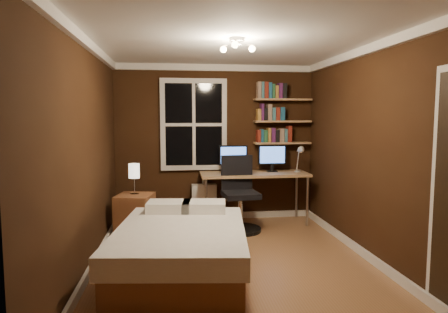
{
  "coord_description": "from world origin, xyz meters",
  "views": [
    {
      "loc": [
        -0.67,
        -4.34,
        1.68
      ],
      "look_at": [
        -0.07,
        0.45,
        1.19
      ],
      "focal_mm": 32.0,
      "sensor_mm": 36.0,
      "label": 1
    }
  ],
  "objects": [
    {
      "name": "floor",
      "position": [
        0.0,
        0.0,
        0.0
      ],
      "size": [
        4.2,
        4.2,
        0.0
      ],
      "primitive_type": "plane",
      "color": "#8D5D38",
      "rests_on": "ground"
    },
    {
      "name": "wall_back",
      "position": [
        0.0,
        2.1,
        1.25
      ],
      "size": [
        3.2,
        0.04,
        2.5
      ],
      "primitive_type": "cube",
      "color": "black",
      "rests_on": "ground"
    },
    {
      "name": "wall_left",
      "position": [
        -1.6,
        0.0,
        1.25
      ],
      "size": [
        0.04,
        4.2,
        2.5
      ],
      "primitive_type": "cube",
      "color": "black",
      "rests_on": "ground"
    },
    {
      "name": "wall_right",
      "position": [
        1.6,
        0.0,
        1.25
      ],
      "size": [
        0.04,
        4.2,
        2.5
      ],
      "primitive_type": "cube",
      "color": "black",
      "rests_on": "ground"
    },
    {
      "name": "ceiling",
      "position": [
        0.0,
        0.0,
        2.5
      ],
      "size": [
        3.2,
        4.2,
        0.02
      ],
      "primitive_type": "cube",
      "color": "white",
      "rests_on": "wall_back"
    },
    {
      "name": "window",
      "position": [
        -0.35,
        2.06,
        1.55
      ],
      "size": [
        1.06,
        0.06,
        1.46
      ],
      "primitive_type": "cube",
      "color": "silver",
      "rests_on": "wall_back"
    },
    {
      "name": "ceiling_fixture",
      "position": [
        0.0,
        -0.1,
        2.4
      ],
      "size": [
        0.44,
        0.44,
        0.18
      ],
      "primitive_type": null,
      "color": "beige",
      "rests_on": "ceiling"
    },
    {
      "name": "bookshelf_lower",
      "position": [
        1.08,
        1.98,
        1.25
      ],
      "size": [
        0.92,
        0.22,
        0.03
      ],
      "primitive_type": "cube",
      "color": "#996D4A",
      "rests_on": "wall_back"
    },
    {
      "name": "books_row_lower",
      "position": [
        1.08,
        1.98,
        1.38
      ],
      "size": [
        0.54,
        0.16,
        0.23
      ],
      "primitive_type": null,
      "color": "maroon",
      "rests_on": "bookshelf_lower"
    },
    {
      "name": "bookshelf_middle",
      "position": [
        1.08,
        1.98,
        1.6
      ],
      "size": [
        0.92,
        0.22,
        0.03
      ],
      "primitive_type": "cube",
      "color": "#996D4A",
      "rests_on": "wall_back"
    },
    {
      "name": "books_row_middle",
      "position": [
        1.08,
        1.98,
        1.73
      ],
      "size": [
        0.42,
        0.16,
        0.23
      ],
      "primitive_type": null,
      "color": "#1C577F",
      "rests_on": "bookshelf_middle"
    },
    {
      "name": "bookshelf_upper",
      "position": [
        1.08,
        1.98,
        1.95
      ],
      "size": [
        0.92,
        0.22,
        0.03
      ],
      "primitive_type": "cube",
      "color": "#996D4A",
      "rests_on": "wall_back"
    },
    {
      "name": "books_row_upper",
      "position": [
        1.08,
        1.98,
        2.08
      ],
      "size": [
        0.48,
        0.16,
        0.23
      ],
      "primitive_type": null,
      "color": "#275C36",
      "rests_on": "bookshelf_upper"
    },
    {
      "name": "bed",
      "position": [
        -0.6,
        -0.14,
        0.27
      ],
      "size": [
        1.55,
        2.01,
        0.63
      ],
      "rotation": [
        0.0,
        0.0,
        -0.12
      ],
      "color": "brown",
      "rests_on": "ground"
    },
    {
      "name": "nightstand",
      "position": [
        -1.22,
        1.25,
        0.3
      ],
      "size": [
        0.57,
        0.57,
        0.59
      ],
      "primitive_type": "cube",
      "rotation": [
        0.0,
        0.0,
        -0.22
      ],
      "color": "brown",
      "rests_on": "ground"
    },
    {
      "name": "bedside_lamp",
      "position": [
        -1.22,
        1.25,
        0.81
      ],
      "size": [
        0.15,
        0.15,
        0.44
      ],
      "primitive_type": null,
      "color": "#EEE5CA",
      "rests_on": "nightstand"
    },
    {
      "name": "radiator",
      "position": [
        -0.2,
        1.99,
        0.3
      ],
      "size": [
        0.4,
        0.14,
        0.59
      ],
      "primitive_type": "cube",
      "color": "silver",
      "rests_on": "ground"
    },
    {
      "name": "desk",
      "position": [
        0.58,
        1.76,
        0.74
      ],
      "size": [
        1.68,
        0.63,
        0.8
      ],
      "color": "#996D4A",
      "rests_on": "ground"
    },
    {
      "name": "monitor_left",
      "position": [
        0.26,
        1.85,
        1.01
      ],
      "size": [
        0.45,
        0.12,
        0.43
      ],
      "primitive_type": null,
      "color": "black",
      "rests_on": "desk"
    },
    {
      "name": "monitor_right",
      "position": [
        0.89,
        1.85,
        1.01
      ],
      "size": [
        0.45,
        0.12,
        0.43
      ],
      "primitive_type": null,
      "color": "black",
      "rests_on": "desk"
    },
    {
      "name": "desk_lamp",
      "position": [
        1.28,
        1.69,
        1.02
      ],
      "size": [
        0.14,
        0.32,
        0.44
      ],
      "primitive_type": null,
      "color": "silver",
      "rests_on": "desk"
    },
    {
      "name": "office_chair",
      "position": [
        0.28,
        1.37,
        0.43
      ],
      "size": [
        0.61,
        0.61,
        1.1
      ],
      "rotation": [
        0.0,
        0.0,
        0.1
      ],
      "color": "black",
      "rests_on": "ground"
    }
  ]
}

